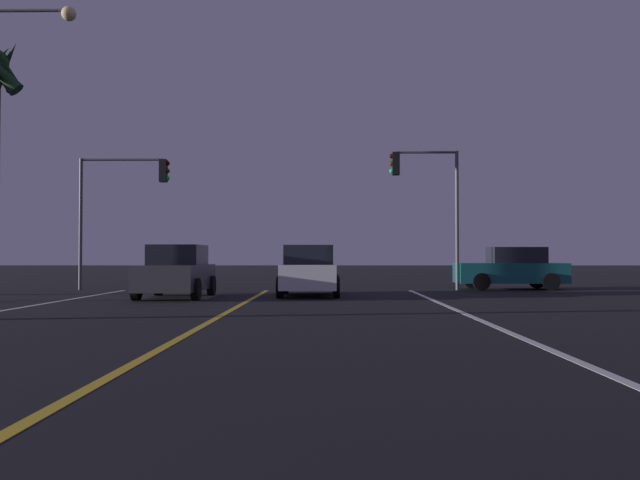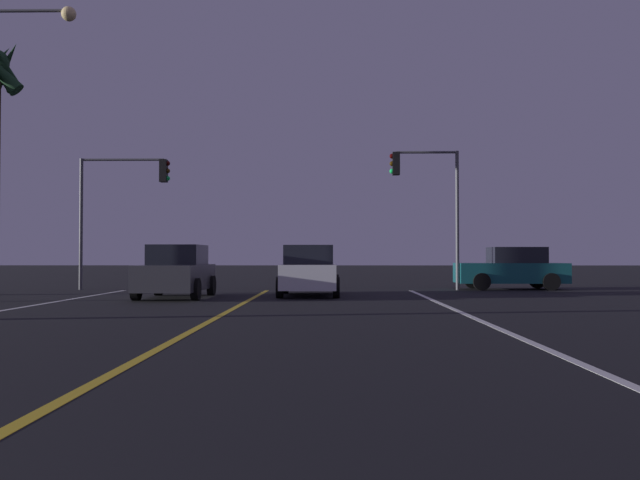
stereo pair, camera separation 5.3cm
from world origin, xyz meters
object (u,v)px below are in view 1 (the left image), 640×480
at_px(car_crossing_side, 512,269).
at_px(traffic_light_near_right, 425,187).
at_px(traffic_light_near_left, 124,191).
at_px(car_oncoming, 177,272).
at_px(car_ahead_far, 309,271).
at_px(street_lamp_left_mid, 6,114).

xyz_separation_m(car_crossing_side, traffic_light_near_right, (-3.55, -0.60, 3.24)).
bearing_deg(car_crossing_side, traffic_light_near_left, 2.22).
distance_m(car_oncoming, car_ahead_far, 4.40).
bearing_deg(traffic_light_near_right, car_ahead_far, 41.53).
height_order(car_oncoming, street_lamp_left_mid, street_lamp_left_mid).
relative_size(car_crossing_side, traffic_light_near_left, 0.82).
relative_size(car_ahead_far, street_lamp_left_mid, 0.49).
distance_m(car_oncoming, traffic_light_near_right, 10.63).
distance_m(car_crossing_side, traffic_light_near_right, 4.84).
bearing_deg(car_oncoming, car_ahead_far, 106.10).
distance_m(traffic_light_near_right, street_lamp_left_mid, 15.20).
xyz_separation_m(car_oncoming, street_lamp_left_mid, (-4.67, -1.90, 4.73)).
bearing_deg(car_oncoming, traffic_light_near_left, -147.84).
xyz_separation_m(car_ahead_far, traffic_light_near_right, (4.47, 3.96, 3.24)).
height_order(car_oncoming, car_ahead_far, same).
bearing_deg(car_ahead_far, traffic_light_near_right, -48.47).
bearing_deg(traffic_light_near_left, car_ahead_far, -27.90).
height_order(car_crossing_side, traffic_light_near_right, traffic_light_near_right).
relative_size(car_ahead_far, traffic_light_near_right, 0.78).
height_order(car_ahead_far, street_lamp_left_mid, street_lamp_left_mid).
distance_m(car_ahead_far, street_lamp_left_mid, 10.55).
bearing_deg(car_crossing_side, traffic_light_near_right, 9.63).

